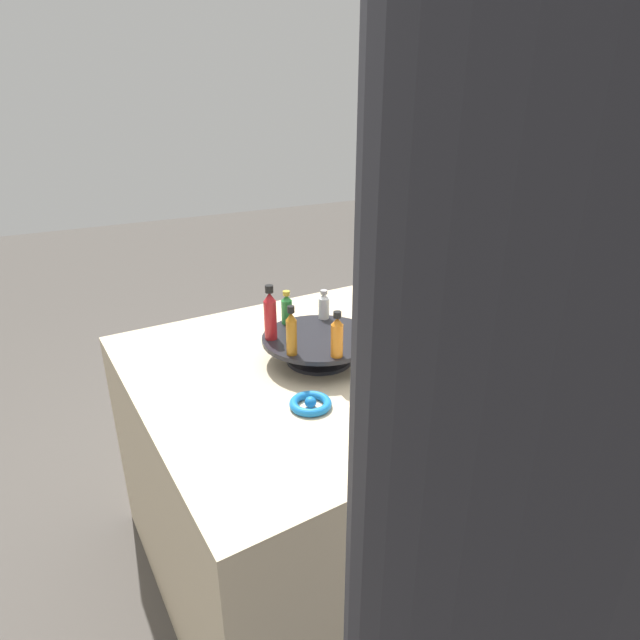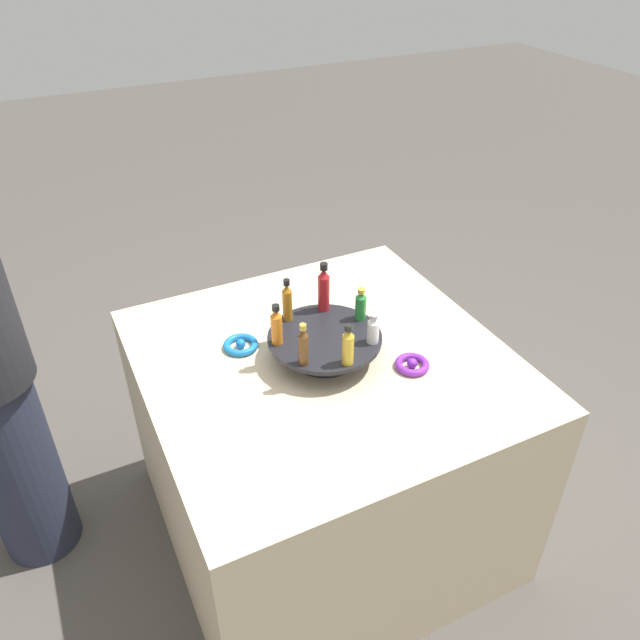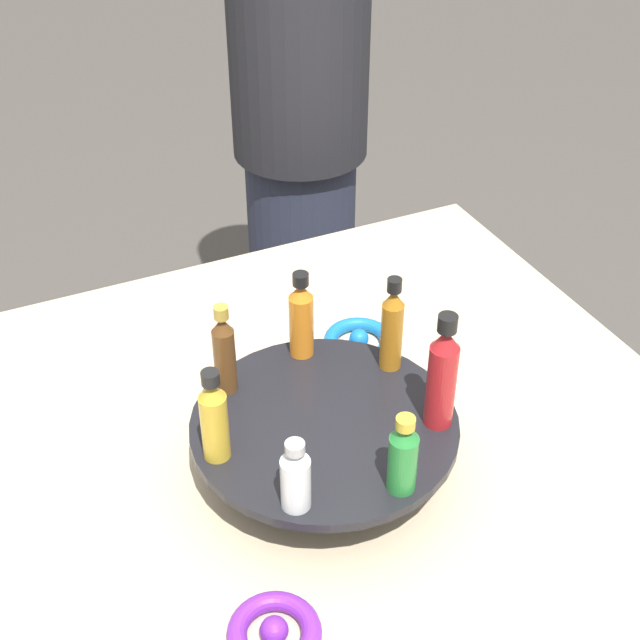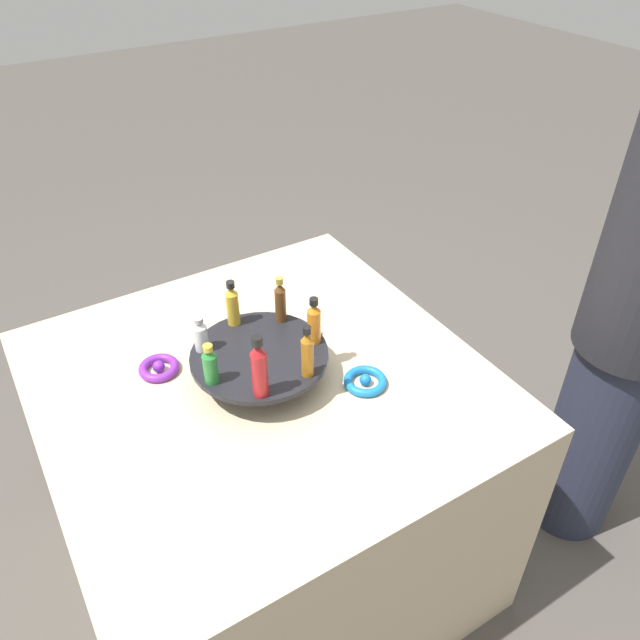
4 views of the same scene
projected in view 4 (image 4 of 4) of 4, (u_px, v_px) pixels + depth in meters
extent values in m
plane|color=#4C4742|center=(275.00, 552.00, 1.88)|extent=(12.00, 12.00, 0.00)
cube|color=beige|center=(269.00, 476.00, 1.66)|extent=(0.98, 0.98, 0.71)
cylinder|color=black|center=(261.00, 376.00, 1.44)|extent=(0.18, 0.18, 0.01)
cylinder|color=black|center=(260.00, 366.00, 1.42)|extent=(0.10, 0.10, 0.05)
cylinder|color=black|center=(259.00, 355.00, 1.41)|extent=(0.31, 0.31, 0.01)
cylinder|color=orange|center=(314.00, 326.00, 1.41)|extent=(0.03, 0.03, 0.09)
cone|color=orange|center=(314.00, 308.00, 1.38)|extent=(0.03, 0.03, 0.02)
cylinder|color=black|center=(314.00, 302.00, 1.37)|extent=(0.02, 0.02, 0.02)
cylinder|color=brown|center=(281.00, 305.00, 1.47)|extent=(0.03, 0.03, 0.09)
cone|color=brown|center=(280.00, 287.00, 1.44)|extent=(0.03, 0.03, 0.02)
cylinder|color=#B79338|center=(279.00, 281.00, 1.43)|extent=(0.02, 0.02, 0.02)
cylinder|color=gold|center=(232.00, 309.00, 1.46)|extent=(0.03, 0.03, 0.08)
cone|color=gold|center=(230.00, 291.00, 1.43)|extent=(0.03, 0.03, 0.02)
cylinder|color=black|center=(230.00, 285.00, 1.42)|extent=(0.02, 0.02, 0.02)
cylinder|color=silver|center=(201.00, 338.00, 1.39)|extent=(0.03, 0.03, 0.06)
cone|color=silver|center=(199.00, 325.00, 1.37)|extent=(0.03, 0.03, 0.01)
cylinder|color=#B2B2B7|center=(198.00, 320.00, 1.36)|extent=(0.02, 0.02, 0.01)
cylinder|color=#288438|center=(211.00, 369.00, 1.31)|extent=(0.03, 0.03, 0.07)
cone|color=#288438|center=(208.00, 353.00, 1.28)|extent=(0.03, 0.03, 0.02)
cylinder|color=gold|center=(208.00, 348.00, 1.27)|extent=(0.02, 0.02, 0.01)
cylinder|color=#B21E23|center=(260.00, 374.00, 1.27)|extent=(0.03, 0.03, 0.11)
cone|color=#B21E23|center=(258.00, 349.00, 1.23)|extent=(0.03, 0.03, 0.02)
cylinder|color=black|center=(257.00, 341.00, 1.21)|extent=(0.02, 0.02, 0.02)
cylinder|color=#AD6B19|center=(307.00, 358.00, 1.32)|extent=(0.03, 0.03, 0.09)
cone|color=#AD6B19|center=(307.00, 337.00, 1.28)|extent=(0.03, 0.03, 0.02)
cylinder|color=black|center=(307.00, 330.00, 1.27)|extent=(0.02, 0.02, 0.02)
torus|color=blue|center=(365.00, 381.00, 1.42)|extent=(0.10, 0.10, 0.02)
sphere|color=blue|center=(365.00, 380.00, 1.42)|extent=(0.03, 0.03, 0.03)
torus|color=purple|center=(159.00, 368.00, 1.46)|extent=(0.09, 0.09, 0.02)
sphere|color=purple|center=(159.00, 367.00, 1.46)|extent=(0.03, 0.03, 0.03)
cylinder|color=#282D42|center=(592.00, 437.00, 1.79)|extent=(0.23, 0.23, 0.68)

